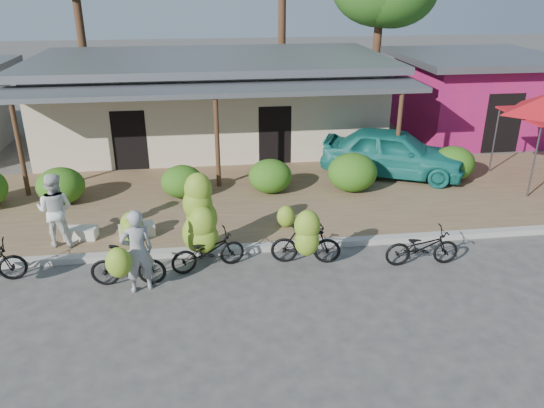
{
  "coord_description": "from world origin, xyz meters",
  "views": [
    {
      "loc": [
        -0.39,
        -9.19,
        6.04
      ],
      "look_at": [
        1.1,
        1.98,
        1.2
      ],
      "focal_mm": 35.0,
      "sensor_mm": 36.0,
      "label": 1
    }
  ],
  "objects": [
    {
      "name": "ground",
      "position": [
        0.0,
        0.0,
        0.0
      ],
      "size": [
        100.0,
        100.0,
        0.0
      ],
      "primitive_type": "plane",
      "color": "#44423F",
      "rests_on": "ground"
    },
    {
      "name": "sidewalk",
      "position": [
        0.0,
        5.0,
        0.06
      ],
      "size": [
        60.0,
        6.0,
        0.12
      ],
      "primitive_type": "cube",
      "color": "olive",
      "rests_on": "ground"
    },
    {
      "name": "curb",
      "position": [
        0.0,
        2.0,
        0.07
      ],
      "size": [
        60.0,
        0.25,
        0.15
      ],
      "primitive_type": "cube",
      "color": "#A8A399",
      "rests_on": "ground"
    },
    {
      "name": "shop_main",
      "position": [
        0.0,
        10.93,
        1.72
      ],
      "size": [
        13.0,
        8.5,
        3.35
      ],
      "color": "beige",
      "rests_on": "ground"
    },
    {
      "name": "shop_pink",
      "position": [
        10.5,
        10.99,
        1.67
      ],
      "size": [
        6.0,
        6.0,
        3.25
      ],
      "color": "#BD1D52",
      "rests_on": "ground"
    },
    {
      "name": "hedge_1",
      "position": [
        -4.45,
        5.34,
        0.64
      ],
      "size": [
        1.33,
        1.2,
        1.04
      ],
      "primitive_type": "ellipsoid",
      "color": "#2E6216",
      "rests_on": "sidewalk"
    },
    {
      "name": "hedge_2",
      "position": [
        -1.08,
        5.36,
        0.59
      ],
      "size": [
        1.21,
        1.09,
        0.95
      ],
      "primitive_type": "ellipsoid",
      "color": "#2E6216",
      "rests_on": "sidewalk"
    },
    {
      "name": "hedge_3",
      "position": [
        1.5,
        5.39,
        0.62
      ],
      "size": [
        1.29,
        1.16,
        1.0
      ],
      "primitive_type": "ellipsoid",
      "color": "#2E6216",
      "rests_on": "sidewalk"
    },
    {
      "name": "hedge_4",
      "position": [
        3.94,
        5.19,
        0.7
      ],
      "size": [
        1.48,
        1.33,
        1.15
      ],
      "primitive_type": "ellipsoid",
      "color": "#2E6216",
      "rests_on": "sidewalk"
    },
    {
      "name": "hedge_5",
      "position": [
        7.33,
        5.7,
        0.65
      ],
      "size": [
        1.37,
        1.23,
        1.07
      ],
      "primitive_type": "ellipsoid",
      "color": "#2E6216",
      "rests_on": "sidewalk"
    },
    {
      "name": "bike_left",
      "position": [
        -2.12,
        0.72,
        0.55
      ],
      "size": [
        1.62,
        1.16,
        1.23
      ],
      "rotation": [
        0.0,
        0.0,
        1.49
      ],
      "color": "black",
      "rests_on": "ground"
    },
    {
      "name": "bike_center",
      "position": [
        -0.52,
        1.6,
        0.85
      ],
      "size": [
        1.77,
        1.35,
        2.1
      ],
      "rotation": [
        0.0,
        0.0,
        1.84
      ],
      "color": "black",
      "rests_on": "ground"
    },
    {
      "name": "bike_right",
      "position": [
        1.74,
        1.07,
        0.67
      ],
      "size": [
        1.64,
        1.22,
        1.57
      ],
      "rotation": [
        0.0,
        0.0,
        1.4
      ],
      "color": "black",
      "rests_on": "ground"
    },
    {
      "name": "bike_far_right",
      "position": [
        4.37,
        0.85,
        0.44
      ],
      "size": [
        1.7,
        0.63,
        0.88
      ],
      "rotation": [
        0.0,
        0.0,
        1.54
      ],
      "color": "black",
      "rests_on": "ground"
    },
    {
      "name": "loose_banana_a",
      "position": [
        -2.23,
        2.6,
        0.43
      ],
      "size": [
        0.49,
        0.42,
        0.61
      ],
      "primitive_type": "ellipsoid",
      "color": "#86AA2A",
      "rests_on": "sidewalk"
    },
    {
      "name": "loose_banana_b",
      "position": [
        -2.24,
        2.83,
        0.47
      ],
      "size": [
        0.56,
        0.47,
        0.7
      ],
      "primitive_type": "ellipsoid",
      "color": "#86AA2A",
      "rests_on": "sidewalk"
    },
    {
      "name": "loose_banana_c",
      "position": [
        1.59,
        2.97,
        0.41
      ],
      "size": [
        0.46,
        0.39,
        0.58
      ],
      "primitive_type": "ellipsoid",
      "color": "#86AA2A",
      "rests_on": "sidewalk"
    },
    {
      "name": "sack_near",
      "position": [
        -2.15,
        2.92,
        0.27
      ],
      "size": [
        0.92,
        0.58,
        0.3
      ],
      "primitive_type": "cube",
      "rotation": [
        0.0,
        0.0,
        0.22
      ],
      "color": "white",
      "rests_on": "sidewalk"
    },
    {
      "name": "sack_far",
      "position": [
        -3.5,
        2.98,
        0.26
      ],
      "size": [
        0.79,
        0.46,
        0.28
      ],
      "primitive_type": "cube",
      "rotation": [
        0.0,
        0.0,
        -0.11
      ],
      "color": "white",
      "rests_on": "sidewalk"
    },
    {
      "name": "vendor",
      "position": [
        -1.85,
        0.6,
        0.91
      ],
      "size": [
        0.77,
        0.62,
        1.82
      ],
      "primitive_type": "imported",
      "rotation": [
        0.0,
        0.0,
        3.46
      ],
      "color": "gray",
      "rests_on": "ground"
    },
    {
      "name": "bystander",
      "position": [
        -3.93,
        2.74,
        1.02
      ],
      "size": [
        0.99,
        0.83,
        1.8
      ],
      "primitive_type": "imported",
      "rotation": [
        0.0,
        0.0,
        2.95
      ],
      "color": "silver",
      "rests_on": "sidewalk"
    },
    {
      "name": "teal_van",
      "position": [
        5.58,
        6.35,
        0.89
      ],
      "size": [
        4.84,
        3.49,
        1.53
      ],
      "primitive_type": "imported",
      "rotation": [
        0.0,
        0.0,
        1.15
      ],
      "color": "#1A796F",
      "rests_on": "sidewalk"
    }
  ]
}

